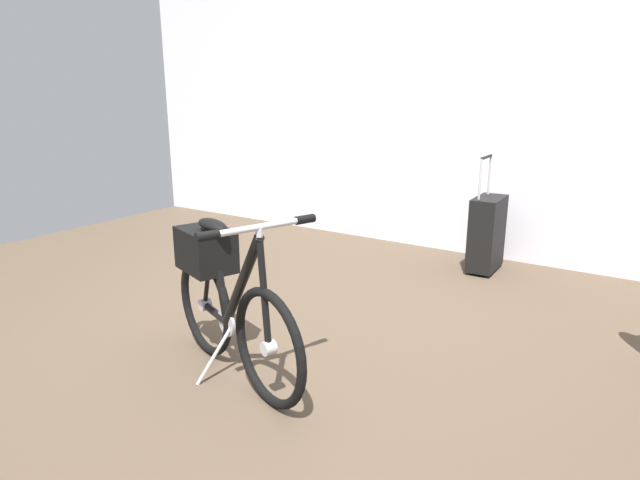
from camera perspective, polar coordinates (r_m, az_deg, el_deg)
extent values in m
plane|color=brown|center=(2.70, -0.96, -12.62)|extent=(6.75, 6.75, 0.00)
cube|color=silver|center=(4.43, 16.37, 17.56)|extent=(6.75, 0.10, 2.96)
torus|color=black|center=(2.27, -5.38, -11.14)|extent=(0.49, 0.21, 0.51)
cylinder|color=#B7B7BC|center=(2.27, -5.38, -11.14)|extent=(0.07, 0.07, 0.06)
torus|color=black|center=(2.75, -11.92, -6.61)|extent=(0.49, 0.21, 0.51)
cylinder|color=#B7B7BC|center=(2.75, -11.92, -6.61)|extent=(0.07, 0.07, 0.06)
cylinder|color=black|center=(2.66, -10.86, -7.48)|extent=(0.22, 0.11, 0.05)
cylinder|color=black|center=(2.35, -8.18, -4.44)|extent=(0.35, 0.16, 0.49)
cylinder|color=black|center=(2.53, -10.43, -3.70)|extent=(0.13, 0.08, 0.43)
cylinder|color=black|center=(2.66, -10.86, -7.48)|extent=(0.22, 0.10, 0.04)
cylinder|color=black|center=(2.20, -5.86, -5.58)|extent=(0.08, 0.05, 0.46)
cylinder|color=black|center=(2.62, -11.55, -2.92)|extent=(0.15, 0.07, 0.41)
ellipsoid|color=black|center=(2.51, -11.17, 1.56)|extent=(0.24, 0.16, 0.05)
cylinder|color=#B7B7BC|center=(2.14, -6.36, 0.83)|extent=(0.03, 0.03, 0.04)
cylinder|color=#B7B7BC|center=(2.14, -6.38, 1.35)|extent=(0.17, 0.42, 0.03)
cylinder|color=black|center=(2.04, -11.67, 0.43)|extent=(0.06, 0.10, 0.04)
cylinder|color=black|center=(2.26, -1.59, 2.18)|extent=(0.06, 0.10, 0.04)
cylinder|color=#B7B7BC|center=(2.57, -9.72, -8.41)|extent=(0.14, 0.06, 0.14)
cylinder|color=#B7B7BC|center=(2.55, -10.98, -11.78)|extent=(0.08, 0.19, 0.24)
cube|color=black|center=(2.61, -11.82, -0.97)|extent=(0.33, 0.28, 0.20)
cube|color=black|center=(4.08, 17.01, 0.69)|extent=(0.19, 0.36, 0.52)
cylinder|color=#B7B7BC|center=(3.91, 16.38, 6.10)|extent=(0.02, 0.02, 0.28)
cylinder|color=#B7B7BC|center=(4.13, 17.27, 6.50)|extent=(0.02, 0.02, 0.28)
cylinder|color=black|center=(4.00, 16.99, 8.28)|extent=(0.03, 0.23, 0.02)
cylinder|color=black|center=(4.03, 16.99, -3.38)|extent=(0.04, 0.02, 0.04)
cylinder|color=black|center=(4.26, 17.90, -2.43)|extent=(0.04, 0.02, 0.04)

